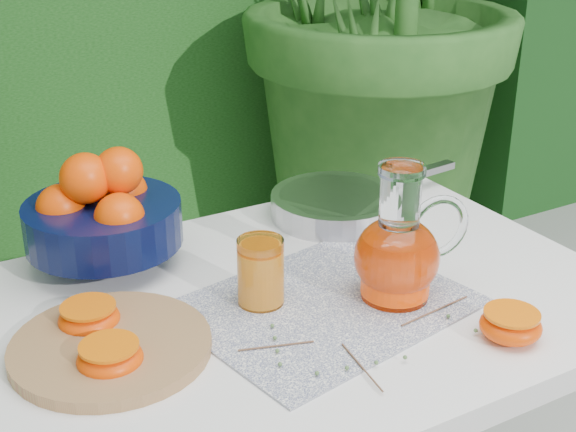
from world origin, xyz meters
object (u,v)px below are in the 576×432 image
white_table (294,342)px  fruit_bowl (102,213)px  saute_pan (338,203)px  juice_pitcher (398,253)px  cutting_board (111,347)px

white_table → fruit_bowl: size_ratio=3.44×
fruit_bowl → saute_pan: fruit_bowl is taller
white_table → juice_pitcher: 0.22m
fruit_bowl → saute_pan: (0.44, -0.03, -0.07)m
juice_pitcher → fruit_bowl: bearing=136.4°
juice_pitcher → cutting_board: bearing=170.1°
fruit_bowl → juice_pitcher: juice_pitcher is taller
white_table → juice_pitcher: (0.13, -0.08, 0.16)m
white_table → cutting_board: (-0.29, -0.00, 0.09)m
white_table → saute_pan: saute_pan is taller
fruit_bowl → white_table: bearing=-49.6°
saute_pan → fruit_bowl: bearing=176.7°
white_table → cutting_board: bearing=-179.0°
cutting_board → juice_pitcher: bearing=-9.9°
white_table → juice_pitcher: bearing=-30.6°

